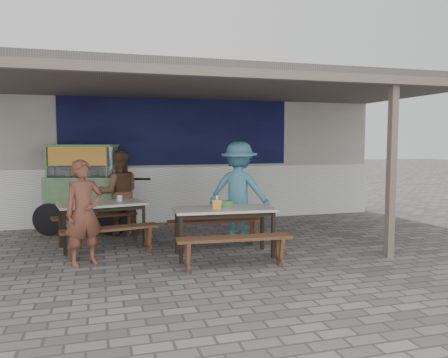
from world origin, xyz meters
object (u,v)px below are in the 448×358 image
bench_left_wall (95,221)px  condiment_bowl (81,203)px  bench_right_wall (216,226)px  patron_street_side (84,213)px  bench_right_street (235,244)px  table_right (224,213)px  patron_right_table (239,192)px  bench_left_street (111,234)px  vendor_cart (86,184)px  condiment_jar (120,198)px  tissue_box (217,204)px  table_left (102,207)px  donation_box (227,204)px  patron_wall_side (119,193)px

bench_left_wall → condiment_bowl: (-0.21, -0.75, 0.43)m
bench_right_wall → patron_street_side: (-2.09, -0.58, 0.41)m
bench_right_street → table_right: bearing=90.0°
bench_right_street → patron_right_table: size_ratio=0.93×
bench_left_street → bench_right_street: same height
bench_right_wall → patron_right_table: bearing=31.2°
vendor_cart → condiment_jar: size_ratio=22.11×
bench_right_wall → vendor_cart: vendor_cart is taller
bench_right_wall → condiment_jar: (-1.55, 0.58, 0.46)m
patron_street_side → tissue_box: bearing=-25.0°
vendor_cart → condiment_bowl: bearing=-75.0°
table_left → patron_street_side: 1.06m
table_right → bench_left_wall: bearing=141.1°
bench_left_wall → bench_right_street: (1.88, -2.43, 0.00)m
bench_right_street → donation_box: (0.11, 0.73, 0.46)m
bench_left_street → patron_street_side: 0.68m
donation_box → vendor_cart: bearing=131.0°
table_left → patron_street_side: bearing=-114.2°
bench_left_wall → condiment_jar: bearing=-60.9°
bench_left_wall → tissue_box: tissue_box is taller
table_right → bench_right_street: 0.75m
bench_left_wall → table_left: bearing=-90.0°
patron_street_side → table_left: bearing=52.9°
bench_left_wall → patron_right_table: 2.65m
bench_right_wall → vendor_cart: size_ratio=0.74×
table_left → bench_left_street: size_ratio=0.98×
patron_wall_side → condiment_jar: size_ratio=16.06×
bench_right_wall → patron_wall_side: size_ratio=1.03×
table_right → donation_box: 0.16m
bench_left_wall → donation_box: 2.66m
bench_left_wall → donation_box: donation_box is taller
bench_left_street → vendor_cart: bearing=90.7°
table_left → condiment_bowl: size_ratio=8.47×
patron_wall_side → vendor_cart: bearing=-39.0°
patron_street_side → condiment_jar: patron_street_side is taller
patron_street_side → patron_wall_side: patron_wall_side is taller
condiment_jar → patron_right_table: bearing=-8.9°
bench_right_wall → condiment_jar: bearing=163.0°
patron_right_table → donation_box: 1.00m
table_right → bench_right_wall: size_ratio=0.95×
table_left → condiment_bowl: (-0.33, -0.11, 0.10)m
table_left → condiment_jar: 0.35m
patron_street_side → donation_box: size_ratio=9.71×
bench_right_street → bench_right_wall: 1.35m
donation_box → bench_right_street: bearing=-98.7°
bench_left_street → table_right: bearing=-26.5°
bench_left_wall → tissue_box: bearing=-53.9°
bench_left_street → donation_box: bearing=-24.1°
bench_left_wall → donation_box: bearing=-51.0°
table_left → patron_right_table: size_ratio=0.84×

